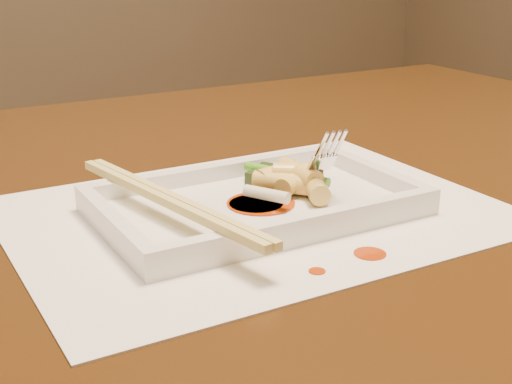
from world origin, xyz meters
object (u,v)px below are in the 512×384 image
table (190,301)px  fork (316,103)px  placemat (256,213)px  plate_base (256,208)px  chopstick_a (164,200)px

table → fork: (0.11, -0.04, 0.18)m
placemat → plate_base: size_ratio=1.54×
table → plate_base: (0.04, -0.06, 0.11)m
placemat → plate_base: (0.00, 0.00, 0.00)m
plate_base → chopstick_a: (-0.08, 0.00, 0.02)m
table → plate_base: bearing=-59.0°
chopstick_a → plate_base: bearing=0.0°
placemat → fork: bearing=14.4°
table → placemat: 0.12m
placemat → plate_base: bearing=90.0°
fork → placemat: bearing=-165.6°
table → placemat: bearing=-59.0°
table → chopstick_a: bearing=-127.1°
plate_base → fork: bearing=14.4°
table → placemat: placemat is taller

